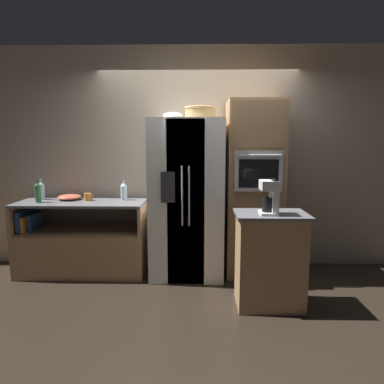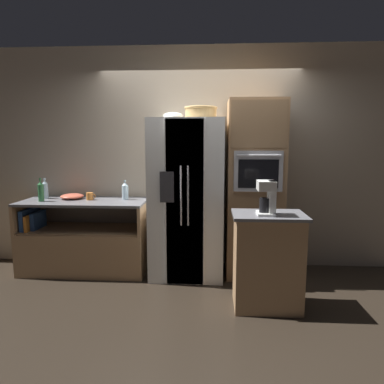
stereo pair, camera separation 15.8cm
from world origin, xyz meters
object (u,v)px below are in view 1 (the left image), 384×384
at_px(wall_oven, 253,189).
at_px(bottle_short, 38,192).
at_px(mug, 88,197).
at_px(mixing_bowl, 69,197).
at_px(coffee_maker, 271,196).
at_px(refrigerator, 187,199).
at_px(wicker_basket, 201,112).
at_px(bottle_tall, 124,191).
at_px(fruit_bowl, 173,116).
at_px(bottle_wide, 42,190).

distance_m(wall_oven, bottle_short, 2.58).
relative_size(mug, mixing_bowl, 0.41).
bearing_deg(mixing_bowl, coffee_maker, -23.71).
bearing_deg(bottle_short, mixing_bowl, 33.46).
bearing_deg(refrigerator, mug, 176.11).
xyz_separation_m(mug, coffee_maker, (2.04, -0.95, 0.17)).
relative_size(refrigerator, wall_oven, 0.90).
bearing_deg(refrigerator, wicker_basket, -23.21).
bearing_deg(wall_oven, wicker_basket, -168.62).
height_order(refrigerator, bottle_tall, refrigerator).
height_order(fruit_bowl, bottle_wide, fruit_bowl).
xyz_separation_m(wall_oven, fruit_bowl, (-0.96, -0.07, 0.86)).
height_order(fruit_bowl, mixing_bowl, fruit_bowl).
bearing_deg(bottle_wide, bottle_tall, -1.02).
relative_size(bottle_tall, coffee_maker, 0.76).
relative_size(wicker_basket, bottle_tall, 1.54).
xyz_separation_m(wall_oven, bottle_wide, (-2.63, 0.10, -0.04)).
height_order(wicker_basket, fruit_bowl, wicker_basket).
distance_m(wall_oven, wicker_basket, 1.11).
distance_m(bottle_wide, coffee_maker, 2.84).
xyz_separation_m(wicker_basket, bottle_wide, (-1.99, 0.23, -0.93)).
xyz_separation_m(bottle_short, mixing_bowl, (0.30, 0.20, -0.09)).
xyz_separation_m(bottle_tall, bottle_wide, (-1.04, 0.02, 0.00)).
distance_m(wicker_basket, bottle_wide, 2.21).
distance_m(wicker_basket, coffee_maker, 1.32).
distance_m(refrigerator, mixing_bowl, 1.48).
distance_m(wicker_basket, fruit_bowl, 0.33).
xyz_separation_m(bottle_short, mug, (0.55, 0.14, -0.08)).
height_order(fruit_bowl, bottle_short, fruit_bowl).
relative_size(bottle_tall, mug, 2.05).
bearing_deg(wall_oven, mug, 179.29).
bearing_deg(coffee_maker, mixing_bowl, 156.29).
bearing_deg(wall_oven, bottle_wide, 177.73).
distance_m(wicker_basket, bottle_tall, 1.36).
xyz_separation_m(wall_oven, mug, (-2.02, 0.02, -0.11)).
xyz_separation_m(fruit_bowl, mixing_bowl, (-1.31, 0.16, -0.98)).
height_order(refrigerator, wall_oven, wall_oven).
distance_m(fruit_bowl, bottle_tall, 1.11).
xyz_separation_m(fruit_bowl, bottle_wide, (-1.67, 0.18, -0.90)).
distance_m(wicker_basket, bottle_short, 2.15).
relative_size(refrigerator, coffee_maker, 5.85).
bearing_deg(bottle_wide, refrigerator, -5.07).
distance_m(fruit_bowl, bottle_wide, 1.91).
relative_size(bottle_wide, coffee_maker, 0.81).
height_order(bottle_wide, coffee_maker, coffee_maker).
bearing_deg(bottle_short, mug, 14.23).
bearing_deg(bottle_wide, mixing_bowl, -3.40).
height_order(mixing_bowl, coffee_maker, coffee_maker).
bearing_deg(mug, bottle_wide, 172.58).
bearing_deg(mug, fruit_bowl, -5.31).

